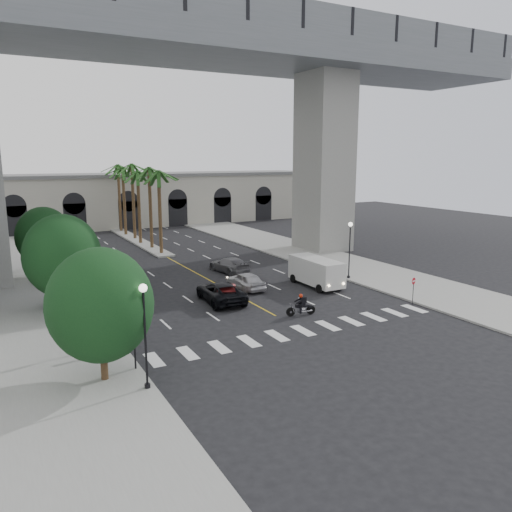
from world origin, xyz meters
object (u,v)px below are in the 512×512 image
Objects in this scene: car_d at (229,265)px; traffic_signal_near at (134,326)px; pedestrian_b at (89,306)px; traffic_signal_far at (116,306)px; do_not_enter_sign at (413,285)px; lamp_post_left_near at (145,327)px; car_b at (226,292)px; car_c at (221,292)px; motorcycle_rider at (302,305)px; cargo_van at (316,271)px; car_e at (115,271)px; pedestrian_a at (118,334)px; lamp_post_right at (350,245)px; lamp_post_left_far at (73,253)px; car_a at (246,281)px.

traffic_signal_near is at bearing 44.08° from car_d.
traffic_signal_far is at bearing -72.18° from pedestrian_b.
traffic_signal_far is at bearing 157.09° from do_not_enter_sign.
traffic_signal_near is at bearing -90.00° from traffic_signal_far.
lamp_post_left_near is at bearing -75.01° from pedestrian_b.
car_d is 16.99m from pedestrian_b.
car_c is (-0.48, -0.13, 0.10)m from car_b.
motorcycle_rider is 8.41m from cargo_van.
pedestrian_a reaches higher than car_e.
lamp_post_right is (22.80, 13.00, 0.00)m from lamp_post_left_near.
lamp_post_left_far is at bearing -21.23° from car_b.
traffic_signal_far reaches higher than car_e.
pedestrian_b is at bearing 142.43° from do_not_enter_sign.
car_c is 2.90× the size of pedestrian_a.
car_a is 6.24m from cargo_van.
car_d is at bearing 95.52° from motorcycle_rider.
traffic_signal_far is at bearing 86.01° from car_e.
lamp_post_left_far is at bearing -8.32° from car_d.
car_e is at bearing 81.79° from pedestrian_b.
traffic_signal_far is at bearing 37.16° from car_d.
lamp_post_left_near is at bearing 47.35° from car_d.
pedestrian_b is (-9.81, 0.53, 0.17)m from car_c.
car_b is at bearing 30.26° from traffic_signal_far.
traffic_signal_far is at bearing 64.37° from pedestrian_a.
do_not_enter_sign is at bearing -5.97° from traffic_signal_far.
motorcycle_rider is 13.24m from pedestrian_a.
lamp_post_right is 1.04× the size of car_d.
do_not_enter_sign is (8.99, -10.31, 0.84)m from car_a.
lamp_post_right is 0.93× the size of cargo_van.
traffic_signal_near is at bearing 65.11° from car_b.
lamp_post_left_far is 2.44× the size of motorcycle_rider.
car_c is (9.42, 12.09, -2.43)m from lamp_post_left_near.
lamp_post_left_near is 22.59m from cargo_van.
pedestrian_a reaches higher than car_b.
car_b is (9.80, 5.72, -1.82)m from traffic_signal_far.
lamp_post_left_near is 1.22× the size of car_a.
pedestrian_b is at bearing -179.05° from lamp_post_right.
car_a is 2.22× the size of pedestrian_a.
motorcycle_rider is at bearing 126.40° from car_e.
car_c is 10.18m from car_d.
traffic_signal_near is at bearing -153.41° from motorcycle_rider.
do_not_enter_sign is at bearing -2.49° from motorcycle_rider.
car_a is (12.91, 14.54, -2.48)m from lamp_post_left_near.
car_b is 12.90m from car_e.
lamp_post_left_near is 22.36m from do_not_enter_sign.
car_d is at bearing 42.65° from pedestrian_b.
car_d is at bearing 45.33° from traffic_signal_far.
lamp_post_left_far reaches higher than car_e.
car_e is (3.84, 17.16, -1.81)m from traffic_signal_far.
do_not_enter_sign is (21.90, -16.78, -1.64)m from lamp_post_left_far.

